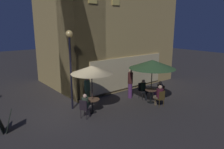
# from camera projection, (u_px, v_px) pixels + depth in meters

# --- Properties ---
(ground_plane) EXTENTS (60.00, 60.00, 0.00)m
(ground_plane) POSITION_uv_depth(u_px,v_px,m) (71.00, 114.00, 10.46)
(ground_plane) COLOR #34302F
(cafe_building) EXTENTS (8.83, 6.48, 7.91)m
(cafe_building) POSITION_uv_depth(u_px,v_px,m) (100.00, 31.00, 14.40)
(cafe_building) COLOR tan
(cafe_building) RESTS_ON ground
(street_lamp_near_corner) EXTENTS (0.35, 0.35, 4.12)m
(street_lamp_near_corner) POSITION_uv_depth(u_px,v_px,m) (70.00, 53.00, 10.51)
(street_lamp_near_corner) COLOR black
(street_lamp_near_corner) RESTS_ON ground
(menu_sandwich_board) EXTENTS (0.77, 0.72, 0.87)m
(menu_sandwich_board) POSITION_uv_depth(u_px,v_px,m) (4.00, 122.00, 8.69)
(menu_sandwich_board) COLOR black
(menu_sandwich_board) RESTS_ON ground
(cafe_table_0) EXTENTS (0.68, 0.68, 0.77)m
(cafe_table_0) POSITION_uv_depth(u_px,v_px,m) (151.00, 94.00, 11.96)
(cafe_table_0) COLOR black
(cafe_table_0) RESTS_ON ground
(cafe_table_1) EXTENTS (0.74, 0.74, 0.71)m
(cafe_table_1) POSITION_uv_depth(u_px,v_px,m) (92.00, 103.00, 10.60)
(cafe_table_1) COLOR black
(cafe_table_1) RESTS_ON ground
(patio_umbrella_0) EXTENTS (2.58, 2.58, 2.50)m
(patio_umbrella_0) POSITION_uv_depth(u_px,v_px,m) (152.00, 64.00, 11.56)
(patio_umbrella_0) COLOR black
(patio_umbrella_0) RESTS_ON ground
(patio_umbrella_1) EXTENTS (2.07, 2.07, 2.44)m
(patio_umbrella_1) POSITION_uv_depth(u_px,v_px,m) (92.00, 70.00, 10.20)
(patio_umbrella_1) COLOR black
(patio_umbrella_1) RESTS_ON ground
(cafe_chair_0) EXTENTS (0.44, 0.44, 0.92)m
(cafe_chair_0) POSITION_uv_depth(u_px,v_px,m) (161.00, 98.00, 11.29)
(cafe_chair_0) COLOR #503D19
(cafe_chair_0) RESTS_ON ground
(cafe_chair_1) EXTENTS (0.43, 0.43, 0.91)m
(cafe_chair_1) POSITION_uv_depth(u_px,v_px,m) (161.00, 91.00, 12.36)
(cafe_chair_1) COLOR brown
(cafe_chair_1) RESTS_ON ground
(cafe_chair_2) EXTENTS (0.50, 0.50, 0.97)m
(cafe_chair_2) POSITION_uv_depth(u_px,v_px,m) (142.00, 89.00, 12.66)
(cafe_chair_2) COLOR #262322
(cafe_chair_2) RESTS_ON ground
(cafe_chair_3) EXTENTS (0.53, 0.53, 0.94)m
(cafe_chair_3) POSITION_uv_depth(u_px,v_px,m) (84.00, 107.00, 9.88)
(cafe_chair_3) COLOR black
(cafe_chair_3) RESTS_ON ground
(patron_seated_0) EXTENTS (0.43, 0.56, 1.22)m
(patron_seated_0) POSITION_uv_depth(u_px,v_px,m) (159.00, 94.00, 11.37)
(patron_seated_0) COLOR #7D6B53
(patron_seated_0) RESTS_ON ground
(patron_seated_1) EXTENTS (0.53, 0.36, 1.18)m
(patron_seated_1) POSITION_uv_depth(u_px,v_px,m) (159.00, 90.00, 12.26)
(patron_seated_1) COLOR #5E346E
(patron_seated_1) RESTS_ON ground
(patron_seated_2) EXTENTS (0.35, 0.52, 1.20)m
(patron_seated_2) POSITION_uv_depth(u_px,v_px,m) (144.00, 88.00, 12.50)
(patron_seated_2) COLOR black
(patron_seated_2) RESTS_ON ground
(patron_seated_3) EXTENTS (0.52, 0.46, 1.21)m
(patron_seated_3) POSITION_uv_depth(u_px,v_px,m) (86.00, 104.00, 9.98)
(patron_seated_3) COLOR #746B5C
(patron_seated_3) RESTS_ON ground
(patron_standing_4) EXTENTS (0.31, 0.31, 1.73)m
(patron_standing_4) POSITION_uv_depth(u_px,v_px,m) (87.00, 92.00, 11.13)
(patron_standing_4) COLOR #264028
(patron_standing_4) RESTS_ON ground
(patron_standing_5) EXTENTS (0.30, 0.30, 1.79)m
(patron_standing_5) POSITION_uv_depth(u_px,v_px,m) (130.00, 84.00, 12.65)
(patron_standing_5) COLOR #62336C
(patron_standing_5) RESTS_ON ground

